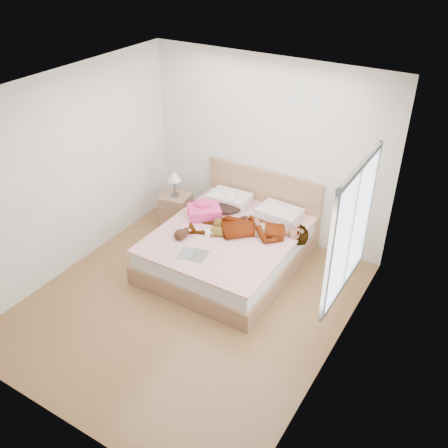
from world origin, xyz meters
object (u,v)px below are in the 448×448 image
object	(u,v)px
towel	(204,210)
coffee_mug	(208,234)
phone	(232,197)
plush_toy	(182,234)
bed	(231,244)
magazine	(192,254)
woman	(250,225)
nightstand	(176,208)

from	to	relation	value
towel	coffee_mug	bearing A→B (deg)	-51.14
phone	towel	xyz separation A→B (m)	(-0.25, -0.35, -0.11)
plush_toy	phone	bearing A→B (deg)	79.42
phone	bed	size ratio (longest dim) A/B	0.05
bed	coffee_mug	world-z (taller)	bed
bed	magazine	size ratio (longest dim) A/B	4.62
woman	nightstand	xyz separation A→B (m)	(-1.43, 0.30, -0.31)
woman	plush_toy	world-z (taller)	woman
woman	coffee_mug	xyz separation A→B (m)	(-0.41, -0.37, -0.07)
towel	plush_toy	world-z (taller)	towel
towel	plush_toy	bearing A→B (deg)	-84.04
woman	nightstand	world-z (taller)	nightstand
nightstand	bed	bearing A→B (deg)	-17.24
towel	coffee_mug	distance (m)	0.54
magazine	coffee_mug	distance (m)	0.45
coffee_mug	nightstand	bearing A→B (deg)	146.68
bed	woman	bearing A→B (deg)	17.54
plush_toy	nightstand	bearing A→B (deg)	130.42
phone	magazine	size ratio (longest dim) A/B	0.23
plush_toy	woman	bearing A→B (deg)	40.35
magazine	bed	bearing A→B (deg)	81.19
nightstand	plush_toy	bearing A→B (deg)	-49.58
woman	magazine	world-z (taller)	woman
phone	nightstand	distance (m)	1.02
magazine	coffee_mug	world-z (taller)	coffee_mug
towel	magazine	bearing A→B (deg)	-65.36
coffee_mug	nightstand	size ratio (longest dim) A/B	0.12
magazine	coffee_mug	xyz separation A→B (m)	(-0.06, 0.45, 0.03)
phone	towel	size ratio (longest dim) A/B	0.19
phone	plush_toy	xyz separation A→B (m)	(-0.18, -0.98, -0.13)
nightstand	towel	bearing A→B (deg)	-20.11
coffee_mug	towel	bearing A→B (deg)	128.86
coffee_mug	plush_toy	distance (m)	0.34
woman	coffee_mug	bearing A→B (deg)	-70.31
bed	magazine	distance (m)	0.79
towel	nightstand	world-z (taller)	nightstand
magazine	coffee_mug	size ratio (longest dim) A/B	3.98
magazine	nightstand	xyz separation A→B (m)	(-1.08, 1.12, -0.21)
coffee_mug	nightstand	distance (m)	1.25
coffee_mug	plush_toy	size ratio (longest dim) A/B	0.44
coffee_mug	plush_toy	xyz separation A→B (m)	(-0.27, -0.21, 0.03)
phone	bed	world-z (taller)	bed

